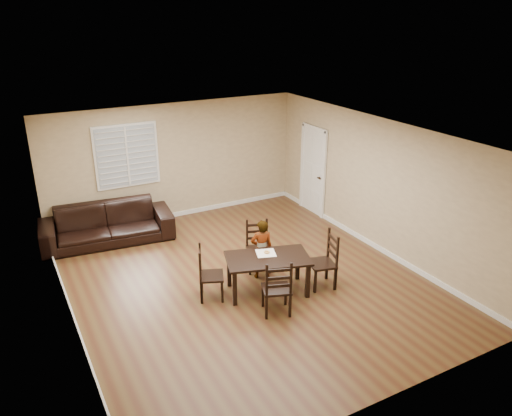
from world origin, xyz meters
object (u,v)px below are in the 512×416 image
(dining_table, at_px, (268,262))
(child, at_px, (262,249))
(chair_left, at_px, (205,275))
(donut, at_px, (267,252))
(chair_near, at_px, (257,246))
(chair_far, at_px, (278,292))
(sofa, at_px, (107,224))
(chair_right, at_px, (328,262))

(dining_table, height_order, child, child)
(chair_left, xyz_separation_m, donut, (1.11, -0.19, 0.26))
(chair_left, distance_m, donut, 1.15)
(chair_near, bearing_deg, chair_far, -88.32)
(dining_table, distance_m, chair_left, 1.10)
(chair_left, relative_size, donut, 9.25)
(chair_far, relative_size, child, 0.87)
(chair_near, height_order, donut, chair_near)
(sofa, bearing_deg, donut, -51.57)
(child, relative_size, sofa, 0.42)
(chair_left, relative_size, chair_right, 0.93)
(dining_table, relative_size, chair_near, 1.65)
(chair_near, distance_m, sofa, 3.38)
(dining_table, xyz_separation_m, child, (0.15, 0.49, -0.01))
(chair_left, height_order, sofa, chair_left)
(chair_right, bearing_deg, donut, -101.27)
(chair_far, bearing_deg, sofa, -46.98)
(chair_near, bearing_deg, donut, -86.93)
(dining_table, distance_m, chair_right, 1.11)
(sofa, bearing_deg, chair_right, -44.49)
(chair_far, height_order, child, child)
(chair_left, bearing_deg, dining_table, -84.92)
(chair_far, distance_m, donut, 0.96)
(sofa, bearing_deg, chair_near, -41.93)
(chair_far, xyz_separation_m, sofa, (-1.74, 4.13, -0.05))
(child, relative_size, donut, 11.03)
(dining_table, relative_size, child, 1.40)
(donut, relative_size, sofa, 0.04)
(chair_left, bearing_deg, sofa, 39.85)
(chair_far, distance_m, child, 1.29)
(chair_left, height_order, donut, chair_left)
(dining_table, xyz_separation_m, chair_far, (-0.23, -0.73, -0.13))
(donut, distance_m, sofa, 3.85)
(chair_far, bearing_deg, chair_near, -87.41)
(chair_left, distance_m, sofa, 3.20)
(chair_left, xyz_separation_m, sofa, (-0.93, 3.06, -0.04))
(chair_far, relative_size, donut, 9.57)
(dining_table, xyz_separation_m, sofa, (-1.97, 3.39, -0.18))
(chair_far, distance_m, chair_left, 1.34)
(chair_near, height_order, child, child)
(chair_near, xyz_separation_m, child, (-0.12, -0.38, 0.13))
(chair_far, relative_size, chair_right, 0.96)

